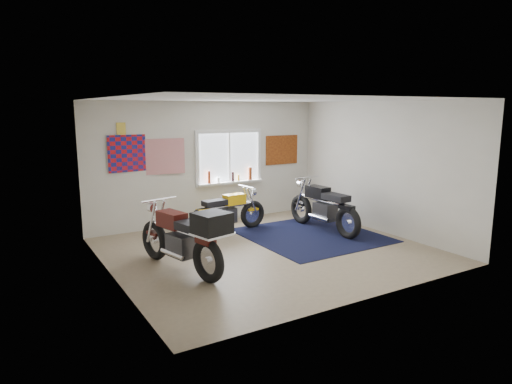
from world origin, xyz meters
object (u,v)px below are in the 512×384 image
yellow_triumph (228,213)px  black_chrome_bike (324,208)px  navy_rug (311,235)px  maroon_tourer (185,238)px

yellow_triumph → black_chrome_bike: (1.78, -0.93, 0.07)m
navy_rug → black_chrome_bike: (0.44, 0.17, 0.47)m
black_chrome_bike → maroon_tourer: (-3.44, -0.87, 0.09)m
navy_rug → maroon_tourer: 3.13m
navy_rug → black_chrome_bike: size_ratio=1.22×
black_chrome_bike → maroon_tourer: bearing=101.5°
navy_rug → yellow_triumph: 1.78m
yellow_triumph → maroon_tourer: size_ratio=0.87×
black_chrome_bike → yellow_triumph: bearing=59.6°
yellow_triumph → black_chrome_bike: size_ratio=0.87×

